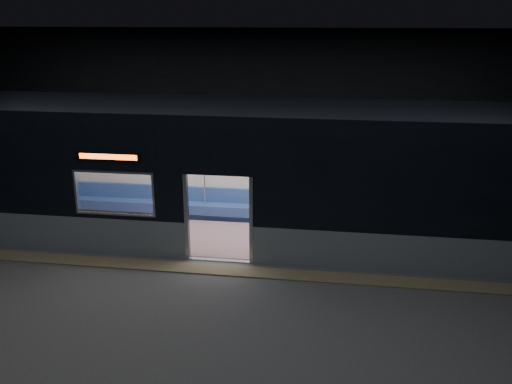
# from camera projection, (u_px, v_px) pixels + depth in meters

# --- Properties ---
(station_floor) EXTENTS (24.00, 14.00, 0.01)m
(station_floor) POSITION_uv_depth(u_px,v_px,m) (209.00, 282.00, 11.44)
(station_floor) COLOR #47494C
(station_floor) RESTS_ON ground
(station_envelope) EXTENTS (24.00, 14.00, 5.00)m
(station_envelope) POSITION_uv_depth(u_px,v_px,m) (204.00, 109.00, 10.30)
(station_envelope) COLOR black
(station_envelope) RESTS_ON station_floor
(tactile_strip) EXTENTS (22.80, 0.50, 0.03)m
(tactile_strip) POSITION_uv_depth(u_px,v_px,m) (215.00, 270.00, 11.95)
(tactile_strip) COLOR #8C7F59
(tactile_strip) RESTS_ON station_floor
(metro_car) EXTENTS (18.00, 3.04, 3.35)m
(metro_car) POSITION_uv_depth(u_px,v_px,m) (231.00, 166.00, 13.26)
(metro_car) COLOR gray
(metro_car) RESTS_ON station_floor
(passenger) EXTENTS (0.49, 0.79, 1.48)m
(passenger) POSITION_uv_depth(u_px,v_px,m) (394.00, 200.00, 13.94)
(passenger) COLOR black
(passenger) RESTS_ON metro_car
(handbag) EXTENTS (0.37, 0.35, 0.15)m
(handbag) POSITION_uv_depth(u_px,v_px,m) (393.00, 208.00, 13.75)
(handbag) COLOR black
(handbag) RESTS_ON passenger
(transit_map) EXTENTS (0.91, 0.03, 0.59)m
(transit_map) POSITION_uv_depth(u_px,v_px,m) (379.00, 173.00, 14.10)
(transit_map) COLOR white
(transit_map) RESTS_ON metro_car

